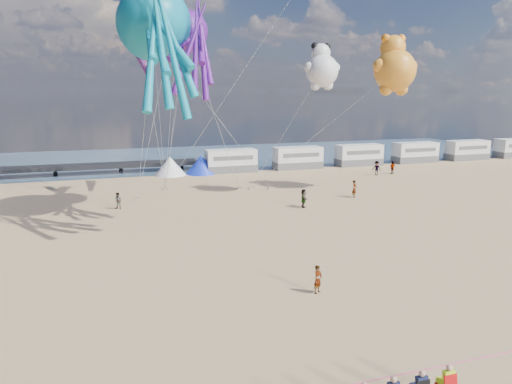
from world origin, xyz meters
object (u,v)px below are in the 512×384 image
object	(u,v)px
motorhome_0	(231,161)
kite_octopus_teal	(154,24)
beachgoer_1	(118,201)
sandbag_d	(270,188)
kite_teddy_orange	(395,71)
windsock_right	(145,68)
beachgoer_3	(393,168)
windsock_left	(170,40)
motorhome_2	(359,155)
sandbag_c	(251,189)
motorhome_4	(467,150)
tent_white	(170,166)
standing_person	(318,279)
tent_blue	(201,164)
beachgoer_4	(304,198)
motorhome_1	(298,158)
beachgoer_5	(354,189)
sandbag_e	(165,189)
kite_panda	(322,71)
windsock_mid	(180,67)
sandbag_a	(138,199)
motorhome_3	(415,152)
beachgoer_2	(377,168)
sandbag_b	(239,188)
kite_octopus_purple	(186,32)

from	to	relation	value
motorhome_0	kite_octopus_teal	xyz separation A→B (m)	(-11.03, -19.68, 14.13)
beachgoer_1	kite_octopus_teal	distance (m)	15.72
beachgoer_1	sandbag_d	xyz separation A→B (m)	(16.04, 4.25, -0.66)
kite_teddy_orange	windsock_right	bearing A→B (deg)	171.25
beachgoer_3	windsock_left	world-z (taller)	windsock_left
motorhome_2	beachgoer_3	world-z (taller)	motorhome_2
sandbag_c	motorhome_2	bearing A→B (deg)	30.11
motorhome_4	kite_teddy_orange	size ratio (longest dim) A/B	0.91
tent_white	standing_person	bearing A→B (deg)	-84.99
tent_blue	standing_person	size ratio (longest dim) A/B	2.61
motorhome_0	tent_blue	distance (m)	4.01
beachgoer_4	kite_octopus_teal	xyz separation A→B (m)	(-12.78, 0.66, 14.77)
beachgoer_4	motorhome_2	bearing A→B (deg)	-26.96
motorhome_1	motorhome_4	xyz separation A→B (m)	(28.50, 0.00, 0.00)
sandbag_c	kite_octopus_teal	size ratio (longest dim) A/B	0.04
motorhome_1	beachgoer_5	size ratio (longest dim) A/B	3.76
sandbag_e	windsock_right	bearing A→B (deg)	-114.05
kite_panda	windsock_left	world-z (taller)	windsock_left
beachgoer_3	kite_octopus_teal	size ratio (longest dim) A/B	0.13
sandbag_e	windsock_mid	xyz separation A→B (m)	(1.75, -1.87, 12.73)
kite_teddy_orange	tent_white	bearing A→B (deg)	142.05
sandbag_a	beachgoer_3	bearing A→B (deg)	9.01
standing_person	kite_teddy_orange	xyz separation A→B (m)	(17.93, 21.13, 11.76)
motorhome_3	windsock_right	distance (m)	43.29
motorhome_4	standing_person	size ratio (longest dim) A/B	4.31
beachgoer_2	kite_teddy_orange	world-z (taller)	kite_teddy_orange
tent_white	sandbag_b	bearing A→B (deg)	-60.37
beachgoer_2	sandbag_b	bearing A→B (deg)	-117.22
tent_white	beachgoer_4	distance (m)	22.57
motorhome_1	sandbag_a	xyz separation A→B (m)	(-22.22, -12.70, -1.39)
beachgoer_3	kite_octopus_purple	xyz separation A→B (m)	(-27.85, -10.36, 14.52)
motorhome_4	kite_octopus_teal	bearing A→B (deg)	-158.13
beachgoer_3	windsock_mid	xyz separation A→B (m)	(-27.47, -3.08, 12.02)
motorhome_2	sandbag_e	xyz separation A→B (m)	(-28.60, -8.79, -1.39)
beachgoer_2	beachgoer_3	size ratio (longest dim) A/B	1.12
motorhome_4	windsock_mid	xyz separation A→B (m)	(-45.85, -10.66, 11.34)
sandbag_b	beachgoer_2	bearing A→B (deg)	9.06
tent_white	beachgoer_3	size ratio (longest dim) A/B	2.44
sandbag_a	windsock_mid	size ratio (longest dim) A/B	0.09
beachgoer_5	sandbag_e	bearing A→B (deg)	112.48
kite_teddy_orange	windsock_mid	bearing A→B (deg)	164.56
windsock_right	sandbag_d	bearing A→B (deg)	-2.93
beachgoer_1	sandbag_b	xyz separation A→B (m)	(12.75, 5.11, -0.66)
beachgoer_5	kite_panda	size ratio (longest dim) A/B	0.33
windsock_left	kite_octopus_purple	bearing A→B (deg)	-53.07
sandbag_e	motorhome_0	bearing A→B (deg)	42.49
sandbag_b	windsock_left	distance (m)	16.99
beachgoer_4	beachgoer_5	world-z (taller)	beachgoer_5
motorhome_1	windsock_mid	size ratio (longest dim) A/B	1.16
sandbag_c	kite_panda	size ratio (longest dim) A/B	0.09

